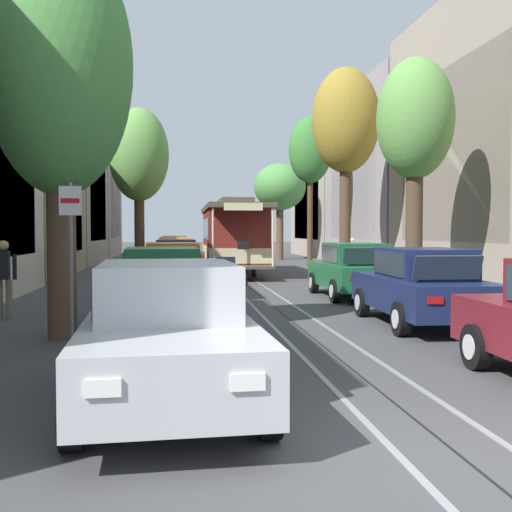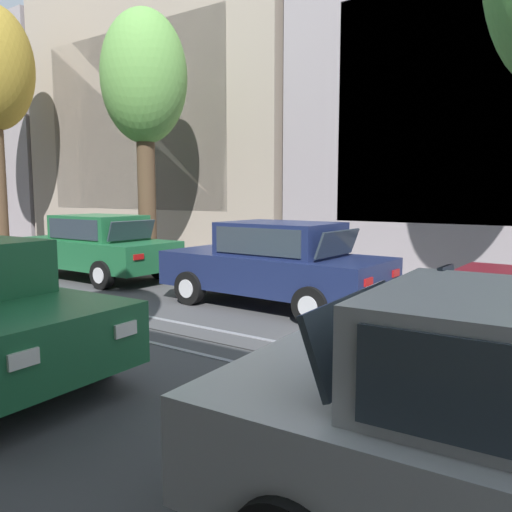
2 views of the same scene
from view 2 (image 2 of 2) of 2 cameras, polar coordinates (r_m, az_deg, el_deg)
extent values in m
cube|color=gray|center=(21.28, -7.81, 15.11)|extent=(5.79, 12.18, 10.33)
cube|color=#2D3842|center=(19.22, -13.83, 14.32)|extent=(0.04, 8.74, 6.20)
cube|color=#2D3842|center=(3.27, 11.34, -8.19)|extent=(1.30, 0.26, 0.45)
cube|color=#B21414|center=(4.24, 3.30, -11.75)|extent=(0.28, 0.05, 0.12)
cube|color=#B21414|center=(3.38, -6.41, -16.82)|extent=(0.28, 0.05, 0.12)
cylinder|color=black|center=(4.38, 15.41, -17.42)|extent=(0.23, 0.65, 0.64)
cylinder|color=silver|center=(4.47, 15.84, -16.88)|extent=(0.04, 0.35, 0.35)
cube|color=#2D3842|center=(7.24, -25.79, -0.32)|extent=(0.10, 1.81, 0.47)
cube|color=white|center=(5.40, -14.23, -7.86)|extent=(0.28, 0.05, 0.14)
cube|color=white|center=(4.74, -24.30, -10.33)|extent=(0.28, 0.05, 0.14)
cylinder|color=black|center=(6.32, -17.14, -9.82)|extent=(0.23, 0.65, 0.64)
cylinder|color=silver|center=(6.39, -16.37, -9.61)|extent=(0.03, 0.35, 0.35)
cube|color=white|center=(7.91, 20.13, -3.39)|extent=(0.28, 0.04, 0.14)
cube|color=white|center=(8.97, 22.11, -2.30)|extent=(0.28, 0.04, 0.14)
cylinder|color=black|center=(7.51, 25.42, -7.53)|extent=(0.21, 0.64, 0.64)
cylinder|color=silver|center=(7.40, 25.26, -7.72)|extent=(0.03, 0.35, 0.35)
cube|color=#19234C|center=(9.71, 1.96, -1.71)|extent=(1.90, 4.34, 0.66)
cube|color=#19234C|center=(9.55, 2.72, 1.95)|extent=(1.52, 2.10, 0.60)
cube|color=#2D3842|center=(10.05, -1.26, 2.08)|extent=(1.34, 0.25, 0.47)
cube|color=#2D3842|center=(8.96, 9.02, 1.41)|extent=(1.30, 0.23, 0.45)
cube|color=#2D3842|center=(8.95, 0.05, 1.62)|extent=(0.07, 1.81, 0.47)
cube|color=#2D3842|center=(10.18, 5.07, 2.23)|extent=(0.07, 1.81, 0.47)
cube|color=white|center=(10.66, -9.36, -0.49)|extent=(0.28, 0.05, 0.14)
cube|color=#B21414|center=(8.17, 12.29, -2.81)|extent=(0.28, 0.05, 0.12)
cube|color=white|center=(11.46, -5.36, 0.08)|extent=(0.28, 0.05, 0.14)
cube|color=#B21414|center=(9.18, 15.16, -1.83)|extent=(0.28, 0.05, 0.12)
cylinder|color=black|center=(9.93, -7.32, -3.51)|extent=(0.21, 0.64, 0.64)
cylinder|color=silver|center=(9.85, -7.76, -3.60)|extent=(0.03, 0.35, 0.35)
cylinder|color=black|center=(11.24, -1.10, -2.23)|extent=(0.21, 0.64, 0.64)
cylinder|color=silver|center=(11.33, -0.76, -2.16)|extent=(0.03, 0.35, 0.35)
cylinder|color=black|center=(8.34, 6.09, -5.49)|extent=(0.21, 0.64, 0.64)
cylinder|color=silver|center=(8.25, 5.70, -5.63)|extent=(0.03, 0.35, 0.35)
cylinder|color=black|center=(9.87, 11.29, -3.65)|extent=(0.21, 0.64, 0.64)
cylinder|color=silver|center=(9.97, 11.56, -3.55)|extent=(0.03, 0.35, 0.35)
cube|color=#1E6038|center=(13.43, -17.24, 0.38)|extent=(1.80, 4.30, 0.66)
cube|color=#1E6038|center=(13.26, -16.94, 3.04)|extent=(1.48, 2.06, 0.60)
cube|color=#2D3842|center=(13.93, -19.06, 3.05)|extent=(1.33, 0.22, 0.47)
cube|color=#2D3842|center=(12.35, -13.55, 2.79)|extent=(1.30, 0.20, 0.45)
cube|color=#2D3842|center=(12.81, -19.58, 2.82)|extent=(0.03, 1.81, 0.47)
cube|color=#2D3842|center=(13.73, -14.48, 3.24)|extent=(0.03, 1.81, 0.47)
cube|color=white|center=(14.89, -24.04, 1.08)|extent=(0.28, 0.04, 0.14)
cube|color=#B21414|center=(11.41, -12.84, -0.09)|extent=(0.28, 0.04, 0.12)
cube|color=white|center=(15.49, -20.50, 1.45)|extent=(0.28, 0.04, 0.14)
cube|color=#B21414|center=(12.18, -8.94, 0.43)|extent=(0.28, 0.04, 0.12)
cylinder|color=black|center=(14.07, -23.35, -0.95)|extent=(0.20, 0.64, 0.64)
cylinder|color=silver|center=(14.01, -23.74, -1.00)|extent=(0.02, 0.35, 0.35)
cylinder|color=black|center=(15.05, -17.65, -0.23)|extent=(0.20, 0.64, 0.64)
cylinder|color=silver|center=(15.12, -17.31, -0.19)|extent=(0.02, 0.35, 0.35)
cylinder|color=black|center=(11.89, -16.61, -2.02)|extent=(0.20, 0.64, 0.64)
cylinder|color=silver|center=(11.83, -17.03, -2.08)|extent=(0.02, 0.35, 0.35)
cylinder|color=black|center=(13.04, -10.53, -1.08)|extent=(0.20, 0.64, 0.64)
cylinder|color=silver|center=(13.12, -10.19, -1.02)|extent=(0.02, 0.35, 0.35)
cylinder|color=#4C3826|center=(14.69, -11.97, 7.02)|extent=(0.49, 0.49, 4.35)
ellipsoid|color=#609947|center=(15.02, -12.28, 18.79)|extent=(2.25, 2.40, 3.56)
cylinder|color=black|center=(4.11, 17.00, -12.88)|extent=(0.30, 0.57, 0.57)
cylinder|color=silver|center=(4.11, 17.00, -12.88)|extent=(0.23, 0.35, 0.33)
cube|color=red|center=(3.89, 21.10, -6.67)|extent=(0.33, 0.35, 0.42)
cube|color=#2D3842|center=(3.86, 20.39, -2.79)|extent=(0.24, 0.09, 0.24)
sphere|color=white|center=(3.93, 19.11, -6.24)|extent=(0.14, 0.14, 0.14)
cylinder|color=silver|center=(3.90, 18.71, -9.89)|extent=(0.06, 0.39, 0.51)
cylinder|color=silver|center=(4.07, 19.54, -9.24)|extent=(0.06, 0.39, 0.51)
cylinder|color=black|center=(3.84, 22.72, -4.74)|extent=(0.54, 0.22, 0.03)
camera|label=1|loc=(7.71, 101.41, -2.55)|focal=43.99mm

